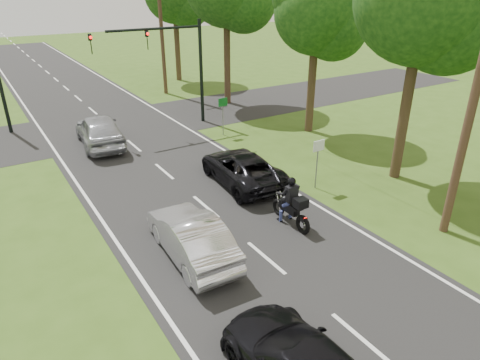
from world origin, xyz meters
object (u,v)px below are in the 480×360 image
Objects in this scene: utility_pole_near at (477,85)px; sign_white at (318,153)px; traffic_signal at (171,55)px; dark_suv at (242,168)px; utility_pole_far at (161,24)px; silver_sedan at (191,236)px; silver_suv at (99,130)px; sign_green at (223,107)px; motorcycle_rider at (292,207)px.

sign_white is (-1.50, 4.98, -3.49)m from utility_pole_near.
dark_suv is at bearing -96.14° from traffic_signal.
dark_suv is 0.76× the size of traffic_signal.
dark_suv is 2.28× the size of sign_white.
utility_pole_near reaches higher than sign_white.
utility_pole_far is (2.86, 8.00, 0.95)m from traffic_signal.
silver_sedan is (-4.29, -3.75, 0.04)m from dark_suv.
dark_suv is 8.76m from silver_suv.
traffic_signal is 3.00× the size of sign_white.
traffic_signal is at bearing -91.19° from dark_suv.
sign_white is (1.36, -11.02, -2.54)m from traffic_signal.
traffic_signal is (0.96, 8.89, 3.45)m from dark_suv.
traffic_signal is at bearing 117.38° from sign_green.
motorcycle_rider is 13.32m from traffic_signal.
sign_white is (6.61, 1.62, 0.87)m from silver_sedan.
sign_green is (2.94, 9.79, 0.87)m from motorcycle_rider.
sign_green is at bearing -108.26° from dark_suv.
motorcycle_rider is 10.26m from sign_green.
sign_green is at bearing 95.72° from utility_pole_near.
dark_suv is 2.28× the size of sign_green.
utility_pole_far reaches higher than sign_white.
motorcycle_rider is 1.01× the size of sign_green.
motorcycle_rider is at bearing -146.88° from sign_white.
sign_green is (-1.30, -11.02, -3.49)m from utility_pole_far.
utility_pole_near is at bearing -34.71° from motorcycle_rider.
sign_green reaches higher than motorcycle_rider.
traffic_signal is at bearing 100.14° from utility_pole_near.
sign_white and sign_green have the same top height.
traffic_signal is at bearing 86.14° from motorcycle_rider.
utility_pole_far is (3.82, 16.89, 4.40)m from dark_suv.
traffic_signal is 3.00× the size of sign_green.
utility_pole_near is at bearing 122.49° from silver_suv.
silver_suv is at bearing -168.04° from traffic_signal.
utility_pole_near reaches higher than traffic_signal.
motorcycle_rider is 0.43× the size of silver_suv.
utility_pole_far reaches higher than dark_suv.
motorcycle_rider reaches higher than silver_suv.
dark_suv is 0.98× the size of silver_suv.
utility_pole_near is (7.63, -14.99, 4.23)m from silver_suv.
traffic_signal reaches higher than motorcycle_rider.
silver_suv reaches higher than dark_suv.
silver_sedan reaches higher than dark_suv.
traffic_signal is 11.39m from sign_white.
utility_pole_far reaches higher than sign_green.
utility_pole_far is at bearing 80.76° from motorcycle_rider.
silver_sedan is 11.82m from sign_green.
utility_pole_far is at bearing 85.49° from sign_white.
dark_suv is 9.19m from utility_pole_near.
traffic_signal is (1.38, 12.80, 3.41)m from motorcycle_rider.
utility_pole_near reaches higher than motorcycle_rider.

